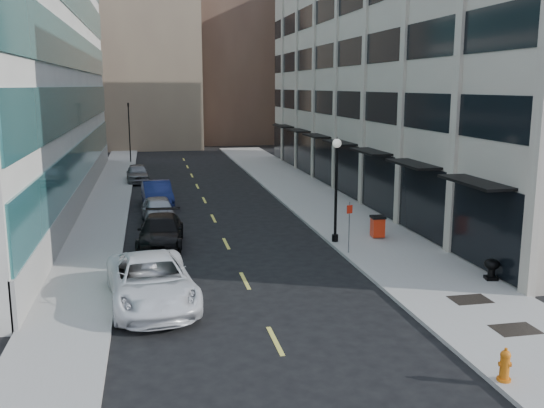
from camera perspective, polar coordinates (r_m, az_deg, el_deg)
name	(u,v)px	position (r m, az deg, el deg)	size (l,w,h in m)	color
ground	(290,370)	(17.44, 1.69, -15.35)	(160.00, 160.00, 0.00)	black
sidewalk_right	(334,212)	(37.70, 5.88, -0.76)	(5.00, 80.00, 0.15)	#9A978C
sidewalk_left	(101,222)	(36.14, -15.84, -1.64)	(3.00, 80.00, 0.15)	#9A978C
building_right	(432,69)	(46.94, 14.79, 12.20)	(15.30, 46.50, 18.25)	#B6AE9A
skyline_tan_near	(142,37)	(83.44, -12.17, 15.10)	(14.00, 18.00, 28.00)	#8F7A5D
skyline_brown	(229,19)	(88.45, -4.08, 17.02)	(12.00, 16.00, 34.00)	brown
skyline_tan_far	(72,63)	(93.83, -18.30, 12.48)	(12.00, 14.00, 22.00)	#8F7A5D
skyline_stone	(309,69)	(84.05, 3.48, 12.55)	(10.00, 14.00, 20.00)	#B6AE9A
grate_mid	(515,329)	(21.11, 21.94, -10.88)	(1.40, 1.00, 0.01)	black
grate_far	(470,299)	(23.32, 18.15, -8.53)	(1.40, 1.00, 0.01)	black
road_centerline	(219,230)	(33.31, -4.99, -2.44)	(0.15, 68.20, 0.01)	#D8CC4C
traffic_signal	(128,107)	(63.26, -13.38, 8.91)	(0.66, 0.66, 6.98)	black
car_white_van	(151,281)	(22.29, -11.29, -7.15)	(2.89, 6.27, 1.74)	white
car_black_pickup	(161,232)	(30.03, -10.43, -2.60)	(2.13, 5.24, 1.52)	black
car_silver_sedan	(159,211)	(35.13, -10.62, -0.61)	(1.82, 4.52, 1.54)	#96999E
car_blue_sedan	(157,194)	(40.17, -10.76, 0.93)	(1.76, 5.04, 1.66)	#141D4D
car_grey_sedan	(138,173)	(50.69, -12.53, 2.85)	(1.78, 4.43, 1.51)	slate
fire_hydrant	(505,365)	(17.45, 21.07, -13.95)	(0.37, 0.37, 0.91)	orange
trash_bin	(378,226)	(31.32, 9.91, -2.04)	(0.72, 0.79, 1.12)	red
lamppost	(336,181)	(29.73, 6.06, 2.21)	(0.43, 0.43, 5.22)	black
sign_post	(349,220)	(28.04, 7.29, -1.51)	(0.28, 0.09, 2.41)	slate
urn_planter	(492,267)	(25.76, 19.97, -5.60)	(0.62, 0.62, 0.85)	black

